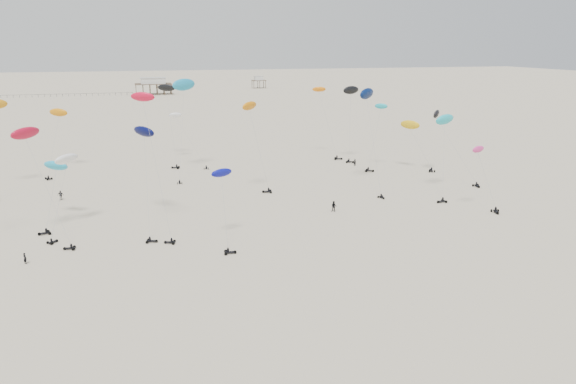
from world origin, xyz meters
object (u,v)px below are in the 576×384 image
object	(u,v)px
pavilion_main	(153,87)
rig_9	(54,178)
rig_4	(368,103)
pavilion_small	(259,83)
spectator_0	(26,264)
rig_0	(446,130)

from	to	relation	value
pavilion_main	rig_9	bearing A→B (deg)	-96.07
rig_4	pavilion_small	bearing A→B (deg)	-107.24
pavilion_small	spectator_0	bearing A→B (deg)	-108.44
pavilion_small	rig_0	distance (m)	262.92
pavilion_small	spectator_0	world-z (taller)	pavilion_small
rig_4	rig_9	distance (m)	61.99
pavilion_small	rig_9	size ratio (longest dim) A/B	0.74
rig_0	rig_4	xyz separation A→B (m)	(-20.23, -2.94, 6.88)
pavilion_small	spectator_0	distance (m)	310.06
spectator_0	rig_4	bearing A→B (deg)	-110.01
pavilion_main	rig_0	bearing A→B (deg)	-76.75
rig_0	spectator_0	size ratio (longest dim) A/B	10.13
pavilion_main	pavilion_small	xyz separation A→B (m)	(70.00, 30.00, -0.74)
rig_9	spectator_0	world-z (taller)	rig_9
pavilion_main	rig_0	world-z (taller)	rig_0
rig_0	pavilion_small	bearing A→B (deg)	-88.88
rig_9	spectator_0	distance (m)	21.00
spectator_0	pavilion_small	bearing A→B (deg)	-63.18
pavilion_small	rig_9	world-z (taller)	rig_9
rig_4	spectator_0	distance (m)	71.05
pavilion_main	rig_9	world-z (taller)	rig_9
pavilion_main	spectator_0	distance (m)	265.64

